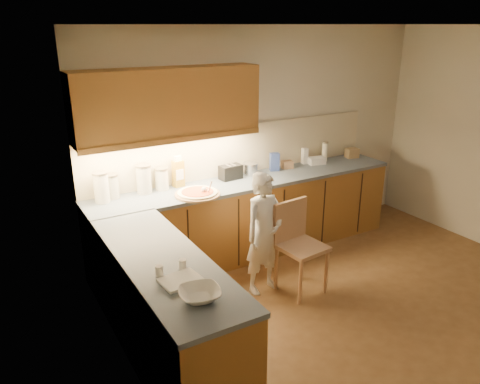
{
  "coord_description": "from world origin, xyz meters",
  "views": [
    {
      "loc": [
        -3.05,
        -2.64,
        2.6
      ],
      "look_at": [
        -0.8,
        1.2,
        1.0
      ],
      "focal_mm": 35.0,
      "sensor_mm": 36.0,
      "label": 1
    }
  ],
  "objects_px": {
    "child": "(264,233)",
    "oil_jug": "(178,173)",
    "toaster": "(231,172)",
    "pizza_on_board": "(198,193)",
    "wooden_chair": "(297,240)"
  },
  "relations": [
    {
      "from": "child",
      "to": "oil_jug",
      "type": "height_order",
      "value": "same"
    },
    {
      "from": "child",
      "to": "toaster",
      "type": "distance_m",
      "value": 1.01
    },
    {
      "from": "pizza_on_board",
      "to": "child",
      "type": "height_order",
      "value": "child"
    },
    {
      "from": "child",
      "to": "pizza_on_board",
      "type": "bearing_deg",
      "value": 115.8
    },
    {
      "from": "pizza_on_board",
      "to": "wooden_chair",
      "type": "height_order",
      "value": "pizza_on_board"
    },
    {
      "from": "pizza_on_board",
      "to": "child",
      "type": "distance_m",
      "value": 0.82
    },
    {
      "from": "oil_jug",
      "to": "wooden_chair",
      "type": "bearing_deg",
      "value": -55.31
    },
    {
      "from": "toaster",
      "to": "wooden_chair",
      "type": "bearing_deg",
      "value": -85.6
    },
    {
      "from": "oil_jug",
      "to": "toaster",
      "type": "height_order",
      "value": "oil_jug"
    },
    {
      "from": "child",
      "to": "oil_jug",
      "type": "bearing_deg",
      "value": 107.66
    },
    {
      "from": "pizza_on_board",
      "to": "toaster",
      "type": "xyz_separation_m",
      "value": [
        0.57,
        0.31,
        0.06
      ]
    },
    {
      "from": "pizza_on_board",
      "to": "child",
      "type": "xyz_separation_m",
      "value": [
        0.43,
        -0.63,
        -0.31
      ]
    },
    {
      "from": "oil_jug",
      "to": "toaster",
      "type": "relative_size",
      "value": 1.31
    },
    {
      "from": "toaster",
      "to": "oil_jug",
      "type": "bearing_deg",
      "value": 170.67
    },
    {
      "from": "pizza_on_board",
      "to": "child",
      "type": "bearing_deg",
      "value": -55.82
    }
  ]
}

